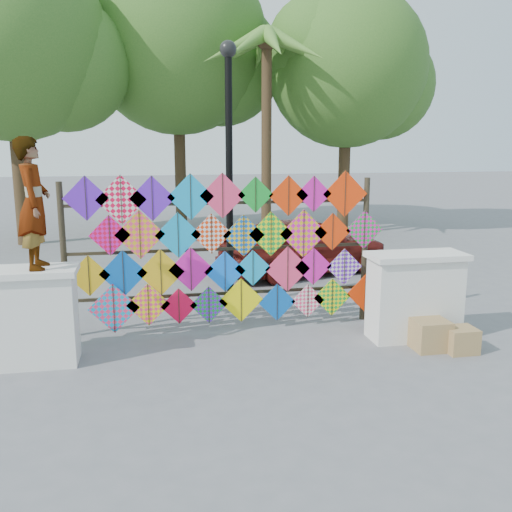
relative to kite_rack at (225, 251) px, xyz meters
name	(u,v)px	position (x,y,z in m)	size (l,w,h in m)	color
ground	(230,345)	(-0.05, -0.72, -1.24)	(80.00, 80.00, 0.00)	slate
parapet_left	(24,317)	(-2.75, -0.92, -0.59)	(1.40, 0.65, 1.28)	silver
parapet_right	(415,295)	(2.65, -0.92, -0.59)	(1.40, 0.65, 1.28)	silver
kite_rack	(225,251)	(0.00, 0.00, 0.00)	(4.91, 0.24, 2.42)	#2C2518
tree_west	(13,42)	(-4.45, 8.30, 4.14)	(5.85, 5.20, 8.01)	#452F1D
tree_mid	(180,44)	(0.06, 10.30, 4.54)	(6.30, 5.60, 8.61)	#452F1D
tree_east	(350,68)	(5.04, 8.80, 3.75)	(5.40, 4.80, 7.42)	#452F1D
palm_tree	(267,60)	(2.15, 7.28, 3.72)	(3.62, 3.62, 5.83)	#452F1D
vendor_woman	(34,204)	(-2.52, -0.92, 0.87)	(0.60, 0.39, 1.64)	#99999E
sedan	(304,245)	(2.18, 3.37, -0.60)	(1.51, 3.74, 1.28)	#611510
lamppost	(229,151)	(0.25, 1.28, 1.46)	(0.28, 0.28, 4.46)	black
cardboard_box_near	(430,335)	(2.68, -1.41, -1.02)	(0.48, 0.42, 0.42)	tan
cardboard_box_far	(460,340)	(3.04, -1.58, -1.06)	(0.41, 0.38, 0.35)	tan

